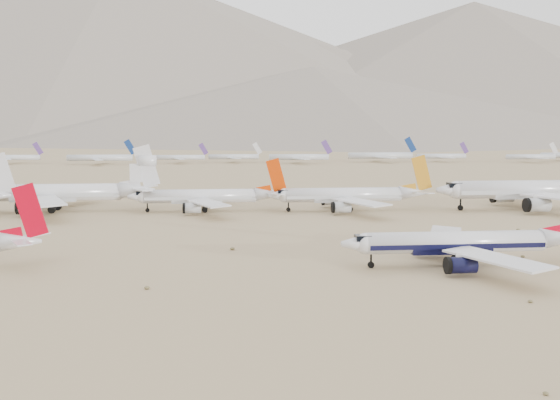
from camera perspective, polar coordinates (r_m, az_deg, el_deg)
ground at (r=117.04m, az=10.91°, el=-5.60°), size 7000.00×7000.00×0.00m
main_airliner at (r=115.92m, az=16.62°, el=-3.77°), size 43.32×42.31×15.29m
row2_navy_widebody at (r=201.79m, az=22.39°, el=0.86°), size 59.33×58.02×21.11m
row2_gold_tail at (r=184.82m, az=6.40°, el=0.43°), size 46.26×45.24×16.47m
row2_orange_tail at (r=183.69m, az=-6.72°, el=0.31°), size 43.72×42.77×15.60m
row2_white_trijet at (r=192.89m, az=-19.53°, el=0.67°), size 55.54×54.28×19.68m
distant_storage_row at (r=434.93m, az=7.58°, el=3.98°), size 661.49×56.96×15.50m
mountain_range at (r=1768.35m, az=-2.32°, el=12.09°), size 7354.00×3024.00×470.00m
foothills at (r=1333.41m, az=19.39°, el=8.17°), size 4637.50×1395.00×155.00m
desert_scrub at (r=89.30m, az=8.88°, el=-9.25°), size 247.37×121.67×0.63m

